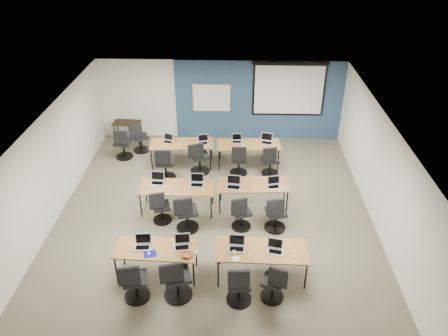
{
  "coord_description": "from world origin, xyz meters",
  "views": [
    {
      "loc": [
        0.53,
        -9.03,
        6.81
      ],
      "look_at": [
        0.23,
        0.4,
        1.18
      ],
      "focal_mm": 35.0,
      "sensor_mm": 36.0,
      "label": 1
    }
  ],
  "objects_px": {
    "projector_screen": "(289,86)",
    "utility_table": "(127,125)",
    "task_chair_3": "(274,285)",
    "spare_chair_a": "(140,140)",
    "laptop_4": "(157,180)",
    "task_chair_10": "(239,162)",
    "laptop_8": "(168,140)",
    "task_chair_9": "(199,160)",
    "task_chair_4": "(161,209)",
    "whiteboard": "(212,98)",
    "task_chair_6": "(241,215)",
    "task_chair_5": "(186,216)",
    "training_table_mid_right": "(253,186)",
    "task_chair_11": "(270,163)",
    "task_chair_2": "(239,287)",
    "laptop_7": "(274,184)",
    "task_chair_7": "(276,216)",
    "task_chair_1": "(176,282)",
    "laptop_1": "(182,244)",
    "laptop_2": "(237,245)",
    "spare_chair_b": "(123,146)",
    "laptop_5": "(197,182)",
    "laptop_10": "(237,140)",
    "laptop_11": "(267,140)",
    "laptop_0": "(143,244)",
    "task_chair_8": "(165,166)",
    "task_chair_0": "(134,284)",
    "laptop_6": "(234,184)",
    "training_table_front_left": "(156,250)",
    "training_table_mid_left": "(177,188)",
    "training_table_back_right": "(249,145)",
    "laptop_9": "(203,141)",
    "laptop_3": "(275,248)"
  },
  "relations": [
    {
      "from": "spare_chair_b",
      "to": "task_chair_6",
      "type": "bearing_deg",
      "value": -37.05
    },
    {
      "from": "task_chair_9",
      "to": "task_chair_8",
      "type": "bearing_deg",
      "value": -178.89
    },
    {
      "from": "task_chair_2",
      "to": "laptop_5",
      "type": "xyz_separation_m",
      "value": [
        -1.09,
        3.2,
        0.38
      ]
    },
    {
      "from": "task_chair_9",
      "to": "task_chair_7",
      "type": "bearing_deg",
      "value": -72.34
    },
    {
      "from": "training_table_mid_right",
      "to": "task_chair_11",
      "type": "xyz_separation_m",
      "value": [
        0.54,
        1.67,
        -0.28
      ]
    },
    {
      "from": "projector_screen",
      "to": "utility_table",
      "type": "distance_m",
      "value": 5.45
    },
    {
      "from": "laptop_11",
      "to": "spare_chair_b",
      "type": "height_order",
      "value": "spare_chair_b"
    },
    {
      "from": "laptop_0",
      "to": "laptop_2",
      "type": "distance_m",
      "value": 1.96
    },
    {
      "from": "training_table_mid_right",
      "to": "laptop_4",
      "type": "height_order",
      "value": "laptop_4"
    },
    {
      "from": "task_chair_0",
      "to": "laptop_5",
      "type": "bearing_deg",
      "value": 61.88
    },
    {
      "from": "laptop_0",
      "to": "laptop_1",
      "type": "bearing_deg",
      "value": -2.94
    },
    {
      "from": "task_chair_4",
      "to": "task_chair_8",
      "type": "bearing_deg",
      "value": 78.55
    },
    {
      "from": "training_table_mid_right",
      "to": "task_chair_2",
      "type": "distance_m",
      "value": 3.28
    },
    {
      "from": "task_chair_3",
      "to": "task_chair_4",
      "type": "xyz_separation_m",
      "value": [
        -2.64,
        2.46,
        -0.0
      ]
    },
    {
      "from": "task_chair_3",
      "to": "spare_chair_a",
      "type": "relative_size",
      "value": 0.96
    },
    {
      "from": "training_table_front_left",
      "to": "laptop_7",
      "type": "relative_size",
      "value": 5.31
    },
    {
      "from": "laptop_8",
      "to": "spare_chair_a",
      "type": "bearing_deg",
      "value": 166.74
    },
    {
      "from": "laptop_0",
      "to": "task_chair_0",
      "type": "xyz_separation_m",
      "value": [
        -0.06,
        -0.77,
        -0.38
      ]
    },
    {
      "from": "laptop_6",
      "to": "task_chair_1",
      "type": "bearing_deg",
      "value": -102.23
    },
    {
      "from": "projector_screen",
      "to": "training_table_back_right",
      "type": "xyz_separation_m",
      "value": [
        -1.29,
        -1.82,
        -1.2
      ]
    },
    {
      "from": "laptop_10",
      "to": "task_chair_11",
      "type": "height_order",
      "value": "task_chair_11"
    },
    {
      "from": "laptop_1",
      "to": "laptop_9",
      "type": "distance_m",
      "value": 4.68
    },
    {
      "from": "laptop_4",
      "to": "spare_chair_b",
      "type": "xyz_separation_m",
      "value": [
        -1.52,
        2.52,
        -0.37
      ]
    },
    {
      "from": "laptop_4",
      "to": "task_chair_10",
      "type": "xyz_separation_m",
      "value": [
        2.1,
        1.65,
        -0.38
      ]
    },
    {
      "from": "projector_screen",
      "to": "task_chair_11",
      "type": "relative_size",
      "value": 2.46
    },
    {
      "from": "laptop_1",
      "to": "task_chair_3",
      "type": "relative_size",
      "value": 0.35
    },
    {
      "from": "task_chair_4",
      "to": "laptop_8",
      "type": "xyz_separation_m",
      "value": [
        -0.21,
        3.0,
        0.4
      ]
    },
    {
      "from": "task_chair_3",
      "to": "laptop_7",
      "type": "height_order",
      "value": "laptop_7"
    },
    {
      "from": "task_chair_7",
      "to": "task_chair_8",
      "type": "height_order",
      "value": "task_chair_8"
    },
    {
      "from": "laptop_6",
      "to": "laptop_3",
      "type": "bearing_deg",
      "value": -62.05
    },
    {
      "from": "training_table_mid_left",
      "to": "task_chair_0",
      "type": "distance_m",
      "value": 3.1
    },
    {
      "from": "task_chair_2",
      "to": "projector_screen",
      "type": "bearing_deg",
      "value": 74.92
    },
    {
      "from": "laptop_8",
      "to": "task_chair_0",
      "type": "bearing_deg",
      "value": -69.27
    },
    {
      "from": "projector_screen",
      "to": "task_chair_3",
      "type": "relative_size",
      "value": 2.51
    },
    {
      "from": "laptop_1",
      "to": "laptop_2",
      "type": "relative_size",
      "value": 0.98
    },
    {
      "from": "task_chair_6",
      "to": "laptop_7",
      "type": "xyz_separation_m",
      "value": [
        0.83,
        0.81,
        0.39
      ]
    },
    {
      "from": "task_chair_1",
      "to": "task_chair_9",
      "type": "relative_size",
      "value": 1.0
    },
    {
      "from": "whiteboard",
      "to": "task_chair_6",
      "type": "height_order",
      "value": "whiteboard"
    },
    {
      "from": "utility_table",
      "to": "task_chair_9",
      "type": "bearing_deg",
      "value": -33.36
    },
    {
      "from": "laptop_8",
      "to": "task_chair_5",
      "type": "bearing_deg",
      "value": -55.16
    },
    {
      "from": "task_chair_2",
      "to": "task_chair_6",
      "type": "bearing_deg",
      "value": 86.09
    },
    {
      "from": "task_chair_5",
      "to": "laptop_4",
      "type": "bearing_deg",
      "value": 115.73
    },
    {
      "from": "laptop_4",
      "to": "laptop_11",
      "type": "distance_m",
      "value": 3.75
    },
    {
      "from": "laptop_8",
      "to": "task_chair_3",
      "type": "bearing_deg",
      "value": -42.57
    },
    {
      "from": "training_table_front_left",
      "to": "task_chair_9",
      "type": "xyz_separation_m",
      "value": [
        0.54,
        4.24,
        -0.25
      ]
    },
    {
      "from": "laptop_6",
      "to": "training_table_mid_left",
      "type": "bearing_deg",
      "value": -170.0
    },
    {
      "from": "whiteboard",
      "to": "laptop_3",
      "type": "xyz_separation_m",
      "value": [
        1.67,
        -6.56,
        -0.66
      ]
    },
    {
      "from": "training_table_mid_right",
      "to": "laptop_10",
      "type": "distance_m",
      "value": 2.4
    },
    {
      "from": "laptop_11",
      "to": "task_chair_2",
      "type": "bearing_deg",
      "value": -82.26
    },
    {
      "from": "task_chair_0",
      "to": "spare_chair_a",
      "type": "relative_size",
      "value": 1.0
    }
  ]
}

